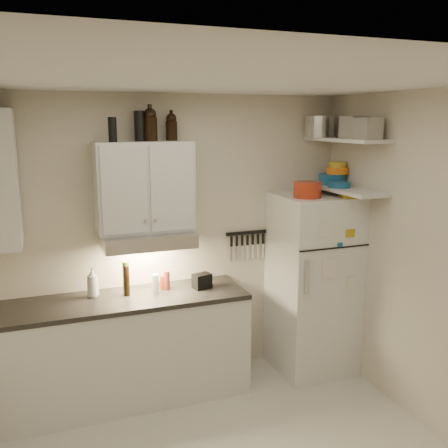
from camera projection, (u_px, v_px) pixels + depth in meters
name	position (u px, v px, depth m)	size (l,w,h in m)	color
ceiling	(238.00, 77.00, 2.89)	(3.20, 3.00, 0.02)	white
back_wall	(175.00, 240.00, 4.54)	(3.20, 0.02, 2.60)	beige
right_wall	(437.00, 267.00, 3.71)	(0.02, 3.00, 2.60)	beige
base_cabinet	(124.00, 352.00, 4.24)	(2.10, 0.60, 0.88)	silver
countertop	(121.00, 300.00, 4.15)	(2.10, 0.62, 0.04)	black
upper_cabinet	(144.00, 187.00, 4.17)	(0.80, 0.33, 0.75)	silver
range_hood	(148.00, 239.00, 4.20)	(0.76, 0.46, 0.12)	silver
fridge	(313.00, 283.00, 4.74)	(0.70, 0.68, 1.70)	silver
shelf_hi	(346.00, 140.00, 4.41)	(0.30, 0.95, 0.03)	silver
shelf_lo	(344.00, 189.00, 4.50)	(0.30, 0.95, 0.03)	silver
knife_strip	(247.00, 233.00, 4.75)	(0.42, 0.02, 0.03)	black
dutch_oven	(307.00, 190.00, 4.39)	(0.25, 0.25, 0.14)	#9D2912
book_stack	(351.00, 193.00, 4.42)	(0.17, 0.22, 0.07)	#B99B17
spice_jar	(316.00, 189.00, 4.55)	(0.06, 0.06, 0.11)	silver
stock_pot	(319.00, 127.00, 4.66)	(0.27, 0.27, 0.19)	silver
tin_a	(354.00, 127.00, 4.34)	(0.19, 0.17, 0.19)	#AAAAAD
tin_b	(368.00, 129.00, 4.10)	(0.18, 0.18, 0.18)	#AAAAAD
bowl_teal	(332.00, 179.00, 4.72)	(0.25, 0.25, 0.10)	#16527D
bowl_orange	(337.00, 171.00, 4.68)	(0.20, 0.20, 0.06)	orange
bowl_yellow	(338.00, 165.00, 4.67)	(0.16, 0.16, 0.05)	gold
plates	(339.00, 185.00, 4.50)	(0.21, 0.21, 0.05)	#16527D
growler_a	(150.00, 124.00, 4.12)	(0.12, 0.12, 0.28)	black
growler_b	(172.00, 127.00, 4.23)	(0.10, 0.10, 0.24)	black
thermos_a	(139.00, 126.00, 4.08)	(0.09, 0.09, 0.25)	black
thermos_b	(112.00, 130.00, 3.92)	(0.07, 0.07, 0.19)	black
soap_bottle	(92.00, 281.00, 4.15)	(0.11, 0.11, 0.28)	silver
pepper_mill	(167.00, 280.00, 4.34)	(0.05, 0.05, 0.17)	maroon
oil_bottle	(126.00, 279.00, 4.18)	(0.06, 0.06, 0.29)	#446318
vinegar_bottle	(126.00, 281.00, 4.18)	(0.05, 0.05, 0.26)	black
clear_bottle	(156.00, 284.00, 4.24)	(0.06, 0.06, 0.17)	silver
red_jar	(163.00, 282.00, 4.36)	(0.06, 0.06, 0.12)	#9D2912
caddy	(202.00, 281.00, 4.38)	(0.15, 0.11, 0.13)	black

